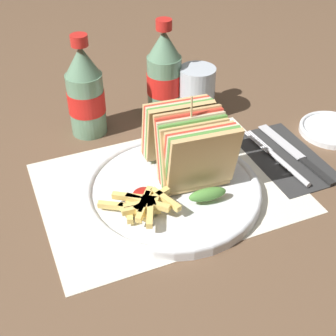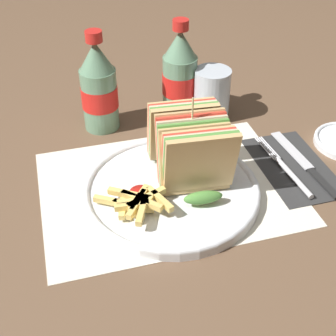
% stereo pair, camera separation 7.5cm
% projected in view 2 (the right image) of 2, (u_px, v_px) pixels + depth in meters
% --- Properties ---
extents(ground_plane, '(4.00, 4.00, 0.00)m').
position_uv_depth(ground_plane, '(171.00, 204.00, 0.74)').
color(ground_plane, brown).
extents(placemat, '(0.41, 0.30, 0.00)m').
position_uv_depth(placemat, '(168.00, 187.00, 0.77)').
color(placemat, silver).
rests_on(placemat, ground_plane).
extents(plate_main, '(0.28, 0.28, 0.02)m').
position_uv_depth(plate_main, '(171.00, 190.00, 0.75)').
color(plate_main, white).
rests_on(plate_main, ground_plane).
extents(club_sandwich, '(0.12, 0.17, 0.15)m').
position_uv_depth(club_sandwich, '(191.00, 148.00, 0.74)').
color(club_sandwich, tan).
rests_on(club_sandwich, plate_main).
extents(fries_pile, '(0.11, 0.09, 0.02)m').
position_uv_depth(fries_pile, '(136.00, 203.00, 0.70)').
color(fries_pile, '#E5C166').
rests_on(fries_pile, plate_main).
extents(ketchup_blob, '(0.03, 0.03, 0.01)m').
position_uv_depth(ketchup_blob, '(140.00, 191.00, 0.72)').
color(ketchup_blob, maroon).
rests_on(ketchup_blob, plate_main).
extents(napkin, '(0.12, 0.20, 0.00)m').
position_uv_depth(napkin, '(293.00, 166.00, 0.81)').
color(napkin, '#2D2D2D').
rests_on(napkin, ground_plane).
extents(fork, '(0.02, 0.18, 0.01)m').
position_uv_depth(fork, '(288.00, 171.00, 0.79)').
color(fork, silver).
rests_on(fork, napkin).
extents(knife, '(0.03, 0.20, 0.00)m').
position_uv_depth(knife, '(304.00, 163.00, 0.81)').
color(knife, black).
rests_on(knife, napkin).
extents(coke_bottle_near, '(0.07, 0.07, 0.19)m').
position_uv_depth(coke_bottle_near, '(99.00, 88.00, 0.87)').
color(coke_bottle_near, slate).
rests_on(coke_bottle_near, ground_plane).
extents(coke_bottle_far, '(0.07, 0.07, 0.19)m').
position_uv_depth(coke_bottle_far, '(180.00, 75.00, 0.91)').
color(coke_bottle_far, slate).
rests_on(coke_bottle_far, ground_plane).
extents(glass_near, '(0.07, 0.07, 0.10)m').
position_uv_depth(glass_near, '(211.00, 97.00, 0.92)').
color(glass_near, silver).
rests_on(glass_near, ground_plane).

